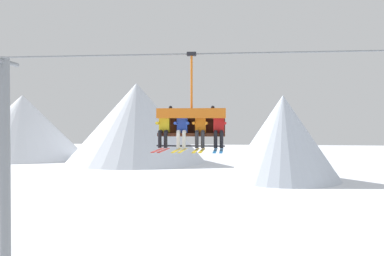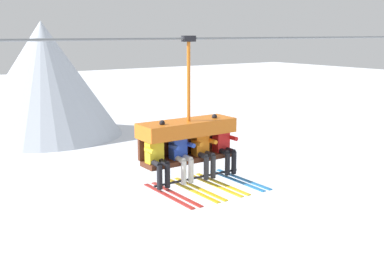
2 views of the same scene
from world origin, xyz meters
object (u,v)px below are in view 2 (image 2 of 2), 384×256
object	(u,v)px
chairlift_chair	(187,134)
skier_blue	(181,152)
skier_yellow	(158,155)
skier_red	(224,144)
skier_orange	(204,148)

from	to	relation	value
chairlift_chair	skier_blue	distance (m)	0.47
chairlift_chair	skier_yellow	size ratio (longest dim) A/B	1.69
skier_blue	skier_red	distance (m)	1.11
skier_blue	skier_red	size ratio (longest dim) A/B	1.00
skier_orange	skier_red	world-z (taller)	skier_red
chairlift_chair	skier_blue	bearing A→B (deg)	-141.61
skier_yellow	skier_orange	bearing A→B (deg)	-0.35
skier_yellow	skier_blue	xyz separation A→B (m)	(0.55, -0.01, -0.02)
chairlift_chair	skier_blue	world-z (taller)	chairlift_chair
chairlift_chair	skier_yellow	distance (m)	0.91
skier_yellow	skier_orange	xyz separation A→B (m)	(1.11, -0.01, -0.02)
skier_yellow	skier_blue	world-z (taller)	skier_yellow
skier_orange	skier_red	bearing A→B (deg)	0.71
chairlift_chair	skier_orange	xyz separation A→B (m)	(0.28, -0.22, -0.30)
chairlift_chair	skier_yellow	bearing A→B (deg)	-165.59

